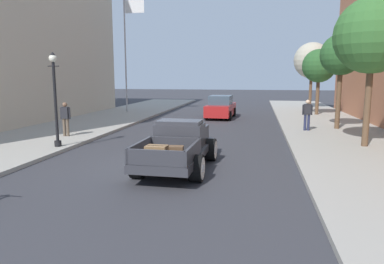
% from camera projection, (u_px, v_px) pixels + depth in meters
% --- Properties ---
extents(ground_plane, '(140.00, 140.00, 0.00)m').
position_uv_depth(ground_plane, '(165.00, 164.00, 12.33)').
color(ground_plane, '#333338').
extents(hotrod_truck_gunmetal, '(2.27, 4.97, 1.58)m').
position_uv_depth(hotrod_truck_gunmetal, '(179.00, 145.00, 11.93)').
color(hotrod_truck_gunmetal, '#333338').
rests_on(hotrod_truck_gunmetal, ground).
extents(car_background_red, '(2.04, 4.39, 1.65)m').
position_uv_depth(car_background_red, '(221.00, 108.00, 25.96)').
color(car_background_red, '#AD1E1E').
rests_on(car_background_red, ground).
extents(pedestrian_sidewalk_left, '(0.53, 0.22, 1.65)m').
position_uv_depth(pedestrian_sidewalk_left, '(65.00, 117.00, 17.14)').
color(pedestrian_sidewalk_left, brown).
rests_on(pedestrian_sidewalk_left, sidewalk_left).
extents(pedestrian_sidewalk_right, '(0.53, 0.22, 1.65)m').
position_uv_depth(pedestrian_sidewalk_right, '(307.00, 113.00, 18.96)').
color(pedestrian_sidewalk_right, '#232847').
rests_on(pedestrian_sidewalk_right, sidewalk_right).
extents(street_lamp_near, '(0.50, 0.32, 3.85)m').
position_uv_depth(street_lamp_near, '(55.00, 92.00, 14.40)').
color(street_lamp_near, black).
rests_on(street_lamp_near, sidewalk_left).
extents(flagpole, '(1.74, 0.16, 9.16)m').
position_uv_depth(flagpole, '(128.00, 42.00, 28.59)').
color(flagpole, '#B2B2B7').
rests_on(flagpole, sidewalk_left).
extents(street_tree_nearest, '(3.04, 3.04, 6.02)m').
position_uv_depth(street_tree_nearest, '(373.00, 36.00, 14.12)').
color(street_tree_nearest, brown).
rests_on(street_tree_nearest, sidewalk_right).
extents(street_tree_second, '(2.24, 2.24, 5.17)m').
position_uv_depth(street_tree_second, '(341.00, 55.00, 19.15)').
color(street_tree_second, brown).
rests_on(street_tree_second, sidewalk_right).
extents(street_tree_third, '(2.49, 2.49, 4.90)m').
position_uv_depth(street_tree_third, '(319.00, 66.00, 26.51)').
color(street_tree_third, brown).
rests_on(street_tree_third, sidewalk_right).
extents(street_tree_farthest, '(3.23, 3.23, 5.92)m').
position_uv_depth(street_tree_farthest, '(312.00, 61.00, 32.11)').
color(street_tree_farthest, brown).
rests_on(street_tree_farthest, sidewalk_right).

